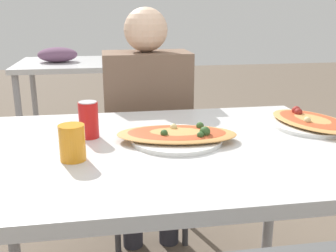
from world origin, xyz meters
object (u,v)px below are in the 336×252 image
object	(u,v)px
dining_table	(159,165)
drink_glass	(72,143)
soda_can	(89,120)
person_seated	(147,109)
chair_far_seated	(145,135)
pizza_main	(177,136)
pizza_second	(312,122)

from	to	relation	value
dining_table	drink_glass	xyz separation A→B (m)	(-0.26, -0.09, 0.12)
soda_can	person_seated	bearing A→B (deg)	64.52
dining_table	chair_far_seated	size ratio (longest dim) A/B	1.36
chair_far_seated	pizza_main	distance (m)	0.78
chair_far_seated	pizza_second	size ratio (longest dim) A/B	2.33
chair_far_seated	drink_glass	bearing A→B (deg)	70.97
dining_table	drink_glass	bearing A→B (deg)	-161.28
person_seated	pizza_main	world-z (taller)	person_seated
pizza_main	soda_can	size ratio (longest dim) A/B	3.40
person_seated	pizza_main	bearing A→B (deg)	92.77
person_seated	pizza_main	xyz separation A→B (m)	(0.03, -0.63, 0.06)
chair_far_seated	pizza_second	world-z (taller)	chair_far_seated
pizza_main	drink_glass	bearing A→B (deg)	-160.04
pizza_main	dining_table	bearing A→B (deg)	-155.39
dining_table	soda_can	world-z (taller)	soda_can
pizza_second	person_seated	bearing A→B (deg)	135.15
dining_table	drink_glass	world-z (taller)	drink_glass
pizza_main	soda_can	distance (m)	0.30
person_seated	pizza_second	world-z (taller)	person_seated
chair_far_seated	pizza_main	world-z (taller)	chair_far_seated
dining_table	pizza_main	xyz separation A→B (m)	(0.07, 0.03, 0.09)
pizza_second	soda_can	bearing A→B (deg)	179.46
drink_glass	soda_can	bearing A→B (deg)	78.87
soda_can	pizza_second	xyz separation A→B (m)	(0.81, -0.01, -0.04)
dining_table	person_seated	distance (m)	0.66
chair_far_seated	soda_can	world-z (taller)	chair_far_seated
dining_table	pizza_main	distance (m)	0.11
person_seated	chair_far_seated	bearing A→B (deg)	-90.00
drink_glass	pizza_second	size ratio (longest dim) A/B	0.26
dining_table	drink_glass	distance (m)	0.30
pizza_main	pizza_second	xyz separation A→B (m)	(0.52, 0.08, 0.00)
person_seated	soda_can	bearing A→B (deg)	64.52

